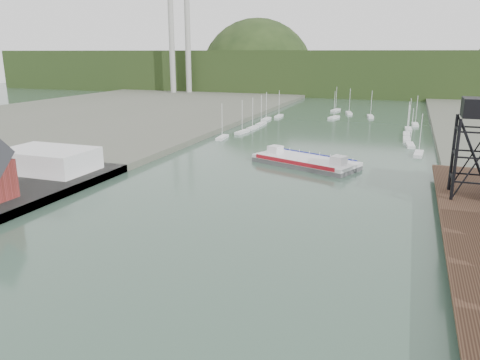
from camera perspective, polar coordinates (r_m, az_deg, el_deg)
The scene contains 6 objects.
white_shed at distance 103.10m, azimuth -22.33°, elevation 2.29°, with size 18.00×12.00×4.50m, color silver.
lift_tower at distance 83.34m, azimuth 27.26°, elevation 7.14°, with size 6.50×6.50×16.00m.
marina_sailboats at distance 166.25m, azimuth 11.32°, elevation 6.49°, with size 57.71×92.65×0.90m.
smokestacks at distance 287.91m, azimuth -7.35°, elevation 16.20°, with size 11.20×8.20×60.00m.
distant_hills at distance 327.04m, azimuth 15.24°, elevation 12.25°, with size 500.00×120.00×80.00m.
chain_ferry at distance 107.91m, azimuth 7.94°, elevation 2.28°, with size 25.69×17.67×3.43m.
Camera 1 is at (24.44, -24.12, 25.11)m, focal length 35.00 mm.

